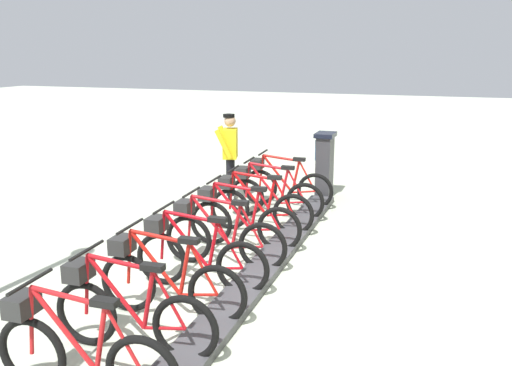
{
  "coord_description": "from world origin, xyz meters",
  "views": [
    {
      "loc": [
        -2.09,
        6.28,
        2.85
      ],
      "look_at": [
        0.5,
        -1.33,
        0.9
      ],
      "focal_mm": 38.75,
      "sensor_mm": 36.0,
      "label": 1
    }
  ],
  "objects_px": {
    "payment_kiosk": "(325,164)",
    "bike_docked_7": "(127,311)",
    "bike_docked_8": "(77,352)",
    "bike_docked_4": "(220,236)",
    "bike_docked_2": "(256,206)",
    "worker_near_rack": "(230,153)",
    "bike_docked_0": "(283,184)",
    "bike_docked_3": "(240,219)",
    "bike_docked_6": "(165,280)",
    "bike_docked_1": "(271,194)",
    "bike_docked_5": "(195,255)"
  },
  "relations": [
    {
      "from": "bike_docked_5",
      "to": "worker_near_rack",
      "type": "relative_size",
      "value": 1.04
    },
    {
      "from": "bike_docked_2",
      "to": "worker_near_rack",
      "type": "bearing_deg",
      "value": -56.68
    },
    {
      "from": "bike_docked_3",
      "to": "bike_docked_4",
      "type": "relative_size",
      "value": 1.0
    },
    {
      "from": "bike_docked_8",
      "to": "worker_near_rack",
      "type": "xyz_separation_m",
      "value": [
        1.12,
        -6.31,
        0.48
      ]
    },
    {
      "from": "payment_kiosk",
      "to": "bike_docked_7",
      "type": "xyz_separation_m",
      "value": [
        0.57,
        6.3,
        -0.24
      ]
    },
    {
      "from": "bike_docked_3",
      "to": "bike_docked_6",
      "type": "xyz_separation_m",
      "value": [
        0.0,
        2.3,
        0.0
      ]
    },
    {
      "from": "bike_docked_4",
      "to": "bike_docked_7",
      "type": "height_order",
      "value": "same"
    },
    {
      "from": "bike_docked_0",
      "to": "worker_near_rack",
      "type": "relative_size",
      "value": 1.04
    },
    {
      "from": "bike_docked_7",
      "to": "worker_near_rack",
      "type": "relative_size",
      "value": 1.04
    },
    {
      "from": "bike_docked_3",
      "to": "bike_docked_7",
      "type": "height_order",
      "value": "same"
    },
    {
      "from": "payment_kiosk",
      "to": "bike_docked_2",
      "type": "distance_m",
      "value": 2.54
    },
    {
      "from": "bike_docked_0",
      "to": "bike_docked_6",
      "type": "relative_size",
      "value": 1.0
    },
    {
      "from": "bike_docked_2",
      "to": "bike_docked_7",
      "type": "relative_size",
      "value": 1.0
    },
    {
      "from": "bike_docked_1",
      "to": "bike_docked_7",
      "type": "distance_m",
      "value": 4.6
    },
    {
      "from": "worker_near_rack",
      "to": "bike_docked_2",
      "type": "bearing_deg",
      "value": 123.32
    },
    {
      "from": "bike_docked_1",
      "to": "bike_docked_2",
      "type": "distance_m",
      "value": 0.77
    },
    {
      "from": "bike_docked_0",
      "to": "bike_docked_3",
      "type": "height_order",
      "value": "same"
    },
    {
      "from": "bike_docked_2",
      "to": "bike_docked_8",
      "type": "bearing_deg",
      "value": 90.0
    },
    {
      "from": "bike_docked_3",
      "to": "bike_docked_8",
      "type": "distance_m",
      "value": 3.84
    },
    {
      "from": "bike_docked_7",
      "to": "bike_docked_8",
      "type": "bearing_deg",
      "value": 90.0
    },
    {
      "from": "bike_docked_8",
      "to": "bike_docked_4",
      "type": "bearing_deg",
      "value": -90.0
    },
    {
      "from": "payment_kiosk",
      "to": "bike_docked_5",
      "type": "height_order",
      "value": "payment_kiosk"
    },
    {
      "from": "payment_kiosk",
      "to": "bike_docked_8",
      "type": "distance_m",
      "value": 7.1
    },
    {
      "from": "bike_docked_8",
      "to": "payment_kiosk",
      "type": "bearing_deg",
      "value": -94.62
    },
    {
      "from": "bike_docked_7",
      "to": "bike_docked_8",
      "type": "height_order",
      "value": "same"
    },
    {
      "from": "payment_kiosk",
      "to": "bike_docked_2",
      "type": "height_order",
      "value": "payment_kiosk"
    },
    {
      "from": "bike_docked_2",
      "to": "worker_near_rack",
      "type": "relative_size",
      "value": 1.04
    },
    {
      "from": "payment_kiosk",
      "to": "bike_docked_6",
      "type": "relative_size",
      "value": 0.74
    },
    {
      "from": "bike_docked_3",
      "to": "worker_near_rack",
      "type": "distance_m",
      "value": 2.75
    },
    {
      "from": "bike_docked_0",
      "to": "bike_docked_4",
      "type": "distance_m",
      "value": 3.07
    },
    {
      "from": "bike_docked_2",
      "to": "bike_docked_5",
      "type": "relative_size",
      "value": 1.0
    },
    {
      "from": "bike_docked_1",
      "to": "worker_near_rack",
      "type": "height_order",
      "value": "worker_near_rack"
    },
    {
      "from": "bike_docked_6",
      "to": "bike_docked_0",
      "type": "bearing_deg",
      "value": -90.0
    },
    {
      "from": "bike_docked_6",
      "to": "bike_docked_8",
      "type": "distance_m",
      "value": 1.53
    },
    {
      "from": "bike_docked_5",
      "to": "bike_docked_6",
      "type": "relative_size",
      "value": 1.0
    },
    {
      "from": "payment_kiosk",
      "to": "bike_docked_6",
      "type": "distance_m",
      "value": 5.57
    },
    {
      "from": "bike_docked_1",
      "to": "bike_docked_0",
      "type": "bearing_deg",
      "value": -90.0
    },
    {
      "from": "bike_docked_3",
      "to": "bike_docked_5",
      "type": "xyz_separation_m",
      "value": [
        0.0,
        1.53,
        0.0
      ]
    },
    {
      "from": "bike_docked_5",
      "to": "bike_docked_7",
      "type": "distance_m",
      "value": 1.53
    },
    {
      "from": "bike_docked_2",
      "to": "bike_docked_3",
      "type": "height_order",
      "value": "same"
    },
    {
      "from": "bike_docked_4",
      "to": "bike_docked_5",
      "type": "relative_size",
      "value": 1.0
    },
    {
      "from": "bike_docked_0",
      "to": "bike_docked_7",
      "type": "bearing_deg",
      "value": 90.0
    },
    {
      "from": "payment_kiosk",
      "to": "bike_docked_8",
      "type": "xyz_separation_m",
      "value": [
        0.57,
        7.07,
        -0.24
      ]
    },
    {
      "from": "bike_docked_2",
      "to": "bike_docked_5",
      "type": "distance_m",
      "value": 2.3
    },
    {
      "from": "bike_docked_8",
      "to": "bike_docked_1",
      "type": "bearing_deg",
      "value": -90.0
    },
    {
      "from": "bike_docked_4",
      "to": "bike_docked_6",
      "type": "bearing_deg",
      "value": 90.0
    },
    {
      "from": "bike_docked_7",
      "to": "bike_docked_4",
      "type": "bearing_deg",
      "value": -90.0
    },
    {
      "from": "bike_docked_7",
      "to": "worker_near_rack",
      "type": "bearing_deg",
      "value": -78.57
    },
    {
      "from": "bike_docked_6",
      "to": "bike_docked_1",
      "type": "bearing_deg",
      "value": -90.0
    },
    {
      "from": "bike_docked_6",
      "to": "payment_kiosk",
      "type": "bearing_deg",
      "value": -95.9
    }
  ]
}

